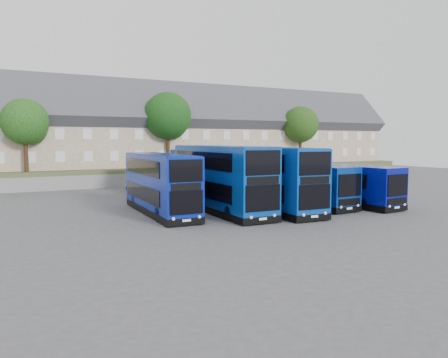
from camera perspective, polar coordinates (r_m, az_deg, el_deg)
ground at (r=30.98m, az=6.43°, el=-4.82°), size 120.00×120.00×0.00m
retaining_wall at (r=52.25m, az=-8.74°, el=0.00°), size 70.00×0.40×1.50m
earth_bank at (r=61.72m, az=-11.86°, el=0.95°), size 80.00×20.00×2.00m
terrace_row at (r=59.84m, az=-5.31°, el=6.28°), size 66.00×10.40×11.20m
dd_front_left at (r=31.78m, az=-8.32°, el=-0.76°), size 3.03×10.91×4.29m
dd_front_mid at (r=32.55m, az=-0.44°, el=-0.06°), size 3.25×12.32×4.86m
dd_front_right at (r=33.54m, az=5.78°, el=-0.03°), size 3.52×12.09×4.75m
dd_rear_left at (r=42.57m, az=-8.95°, el=0.47°), size 3.08×10.09×3.95m
dd_rear_right at (r=44.92m, az=-2.80°, el=0.96°), size 3.01×10.84×4.26m
coach_east_a at (r=37.12m, az=9.25°, el=-0.66°), size 3.06×12.35×3.35m
coach_east_b at (r=38.17m, az=14.53°, el=-0.65°), size 3.17×12.14×3.29m
tree_west at (r=50.30m, az=-24.41°, el=6.61°), size 4.80×4.80×7.65m
tree_mid at (r=54.37m, az=-7.26°, el=7.93°), size 5.76×5.76×9.18m
tree_east at (r=63.92m, az=10.01°, el=6.85°), size 5.12×5.12×8.16m
tree_far at (r=73.14m, az=10.30°, el=6.88°), size 5.44×5.44×8.67m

